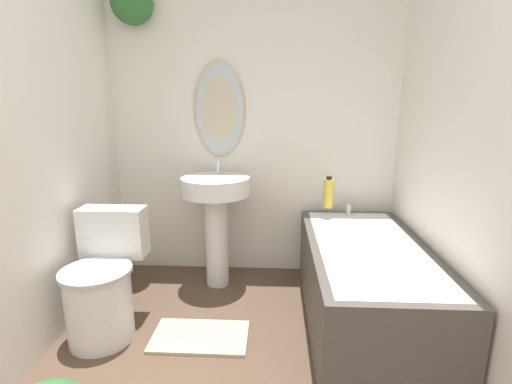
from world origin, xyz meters
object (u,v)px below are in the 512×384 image
at_px(bathtub, 365,282).
at_px(shampoo_bottle, 328,193).
at_px(toilet, 103,285).
at_px(pedestal_sink, 216,208).

relative_size(bathtub, shampoo_bottle, 6.13).
xyz_separation_m(toilet, bathtub, (1.57, 0.18, -0.04)).
distance_m(bathtub, shampoo_bottle, 0.72).
bearing_deg(shampoo_bottle, bathtub, -72.57).
height_order(toilet, bathtub, toilet).
bearing_deg(bathtub, toilet, -173.43).
bearing_deg(pedestal_sink, toilet, -131.14).
xyz_separation_m(pedestal_sink, bathtub, (1.00, -0.48, -0.33)).
xyz_separation_m(toilet, pedestal_sink, (0.58, 0.66, 0.29)).
distance_m(toilet, pedestal_sink, 0.92).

